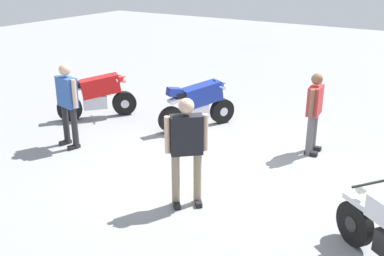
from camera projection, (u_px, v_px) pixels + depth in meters
name	position (u px, v px, depth m)	size (l,w,h in m)	color
ground_plane	(221.00, 170.00, 8.56)	(40.00, 40.00, 0.00)	gray
motorcycle_red_sportbike	(97.00, 94.00, 11.18)	(1.38, 1.63, 1.14)	black
motorcycle_blue_sportbike	(198.00, 103.00, 10.49)	(1.10, 1.81, 1.14)	black
person_in_red_shirt	(314.00, 109.00, 9.01)	(0.34, 0.65, 1.65)	#59595B
person_in_black_shirt	(186.00, 145.00, 7.02)	(0.58, 0.55, 1.79)	gray
person_in_blue_shirt	(68.00, 100.00, 9.30)	(0.68, 0.39, 1.76)	#262628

